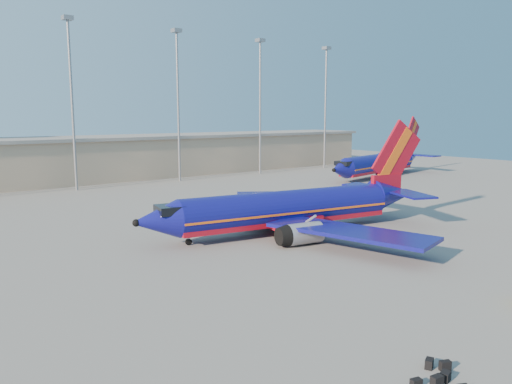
# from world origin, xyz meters

# --- Properties ---
(ground) EXTENTS (220.00, 220.00, 0.00)m
(ground) POSITION_xyz_m (0.00, 0.00, 0.00)
(ground) COLOR slate
(ground) RESTS_ON ground
(terminal_building) EXTENTS (122.00, 16.00, 8.50)m
(terminal_building) POSITION_xyz_m (10.00, 58.00, 4.32)
(terminal_building) COLOR gray
(terminal_building) RESTS_ON ground
(light_mast_row) EXTENTS (101.60, 1.60, 28.65)m
(light_mast_row) POSITION_xyz_m (5.00, 46.00, 17.55)
(light_mast_row) COLOR gray
(light_mast_row) RESTS_ON ground
(aircraft_main) EXTENTS (35.63, 33.99, 12.14)m
(aircraft_main) POSITION_xyz_m (3.36, 0.39, 2.59)
(aircraft_main) COLOR navy
(aircraft_main) RESTS_ON ground
(aircraft_second) EXTENTS (36.46, 15.18, 12.46)m
(aircraft_second) POSITION_xyz_m (51.13, 26.26, 2.86)
(aircraft_second) COLOR navy
(aircraft_second) RESTS_ON ground
(luggage_pile) EXTENTS (3.10, 2.79, 0.54)m
(luggage_pile) POSITION_xyz_m (-11.91, -26.95, 0.24)
(luggage_pile) COLOR black
(luggage_pile) RESTS_ON ground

